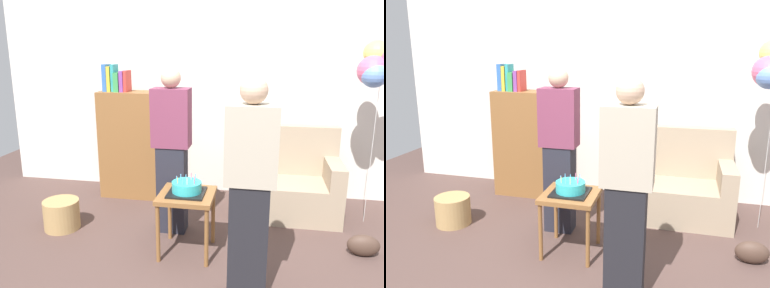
# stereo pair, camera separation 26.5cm
# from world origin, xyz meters

# --- Properties ---
(ground_plane) EXTENTS (8.00, 8.00, 0.00)m
(ground_plane) POSITION_xyz_m (0.00, 0.00, 0.00)
(ground_plane) COLOR #4C3833
(wall_back) EXTENTS (6.00, 0.10, 2.70)m
(wall_back) POSITION_xyz_m (0.00, 2.05, 1.35)
(wall_back) COLOR silver
(wall_back) RESTS_ON ground_plane
(couch) EXTENTS (1.10, 0.70, 0.96)m
(couch) POSITION_xyz_m (0.66, 1.45, 0.34)
(couch) COLOR gray
(couch) RESTS_ON ground_plane
(bookshelf) EXTENTS (0.80, 0.36, 1.62)m
(bookshelf) POSITION_xyz_m (-1.18, 1.65, 0.68)
(bookshelf) COLOR brown
(bookshelf) RESTS_ON ground_plane
(side_table) EXTENTS (0.48, 0.48, 0.57)m
(side_table) POSITION_xyz_m (-0.26, 0.40, 0.48)
(side_table) COLOR brown
(side_table) RESTS_ON ground_plane
(birthday_cake) EXTENTS (0.32, 0.32, 0.17)m
(birthday_cake) POSITION_xyz_m (-0.26, 0.40, 0.62)
(birthday_cake) COLOR black
(birthday_cake) RESTS_ON side_table
(person_blowing_candles) EXTENTS (0.36, 0.22, 1.63)m
(person_blowing_candles) POSITION_xyz_m (-0.49, 0.80, 0.83)
(person_blowing_candles) COLOR #23232D
(person_blowing_candles) RESTS_ON ground_plane
(person_holding_cake) EXTENTS (0.36, 0.22, 1.63)m
(person_holding_cake) POSITION_xyz_m (0.30, -0.12, 0.83)
(person_holding_cake) COLOR black
(person_holding_cake) RESTS_ON ground_plane
(wicker_basket) EXTENTS (0.36, 0.36, 0.30)m
(wicker_basket) POSITION_xyz_m (-1.61, 0.62, 0.15)
(wicker_basket) COLOR #A88451
(wicker_basket) RESTS_ON ground_plane
(handbag) EXTENTS (0.28, 0.14, 0.20)m
(handbag) POSITION_xyz_m (1.30, 0.62, 0.10)
(handbag) COLOR #473328
(handbag) RESTS_ON ground_plane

